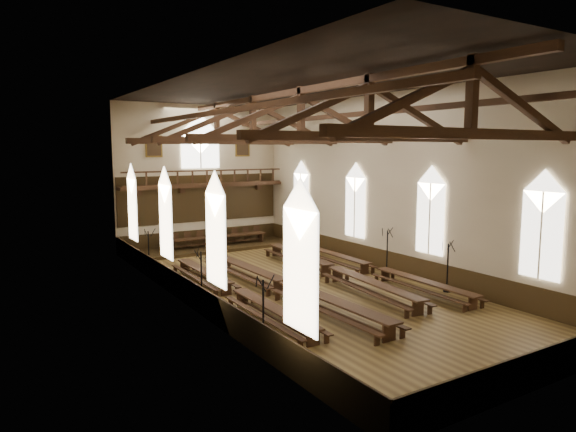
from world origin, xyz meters
name	(u,v)px	position (x,y,z in m)	size (l,w,h in m)	color
ground	(301,287)	(0.00, 0.00, 0.00)	(26.00, 26.00, 0.00)	brown
room_walls	(301,158)	(0.00, 0.00, 6.46)	(26.00, 26.00, 26.00)	beige
wainscot_band	(301,275)	(0.00, 0.00, 0.60)	(12.00, 26.00, 1.20)	#372510
side_windows	(301,213)	(0.00, 0.00, 3.74)	(11.85, 19.80, 4.50)	white
end_window	(200,145)	(0.00, 12.90, 7.22)	(2.80, 0.12, 3.80)	white
minstrels_gallery	(203,192)	(0.00, 12.66, 3.91)	(11.80, 1.24, 3.70)	#3B2412
portraits	(200,146)	(0.00, 12.90, 7.10)	(7.75, 0.09, 1.45)	brown
roof_trusses	(301,122)	(0.00, 0.00, 8.22)	(11.70, 25.70, 2.80)	#3B2412
refectory_row_a	(234,290)	(-3.88, -0.33, 0.49)	(1.43, 13.68, 0.67)	#3B2412
refectory_row_b	(284,285)	(-1.59, -1.00, 0.56)	(1.78, 14.64, 0.77)	#3B2412
refectory_row_c	(332,269)	(2.28, 0.40, 0.54)	(2.11, 14.44, 0.74)	#3B2412
refectory_row_d	(375,269)	(4.43, -0.57, 0.49)	(1.52, 13.74, 0.68)	#3B2412
dais	(217,247)	(0.44, 11.40, 0.10)	(11.40, 3.06, 0.20)	#372510
high_table	(216,238)	(0.44, 11.40, 0.80)	(7.46, 0.99, 0.70)	#3B2412
high_chairs	(212,237)	(0.44, 12.14, 0.77)	(7.69, 0.49, 1.04)	#3B2412
candelabrum_left_near	(263,327)	(-5.55, -6.14, 0.79)	(0.74, 0.80, 2.61)	black
candelabrum_left_mid	(202,289)	(-5.55, -0.56, 0.80)	(0.80, 0.75, 2.64)	black
candelabrum_left_far	(149,259)	(-5.55, 7.23, 0.75)	(0.69, 0.75, 2.47)	black
candelabrum_right_near	(447,276)	(5.55, -4.54, 0.77)	(0.76, 0.72, 2.52)	black
candelabrum_right_mid	(387,260)	(5.55, -0.28, 0.79)	(0.78, 0.75, 2.60)	black
candelabrum_right_far	(312,240)	(5.55, 7.08, 0.84)	(0.81, 0.83, 2.76)	black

